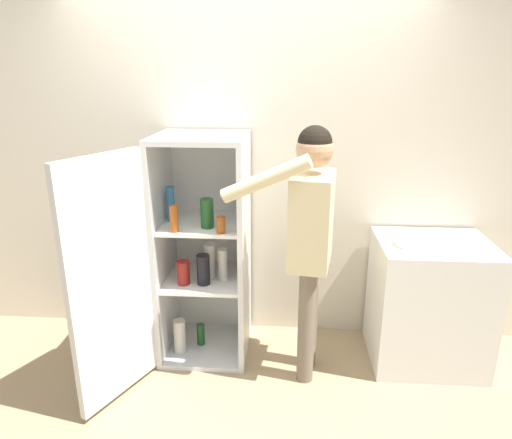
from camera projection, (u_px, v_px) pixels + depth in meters
name	position (u px, v px, depth m)	size (l,w,h in m)	color
ground_plane	(232.00, 407.00, 2.81)	(12.00, 12.00, 0.00)	tan
wall_back	(246.00, 171.00, 3.34)	(7.00, 0.06, 2.55)	beige
refrigerator	(187.00, 254.00, 3.11)	(0.91, 1.15, 1.58)	silver
person	(310.00, 224.00, 2.82)	(0.70, 0.56, 1.67)	#726656
counter	(428.00, 302.00, 3.17)	(0.75, 0.63, 0.88)	white
bowl	(412.00, 242.00, 2.97)	(0.21, 0.21, 0.05)	white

